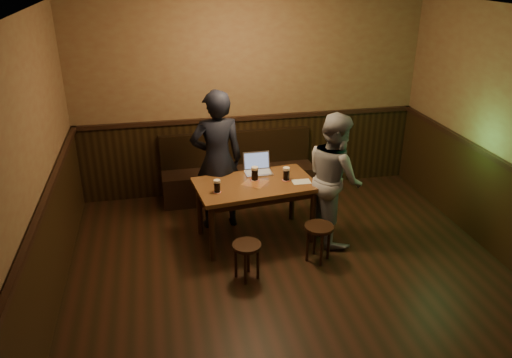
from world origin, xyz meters
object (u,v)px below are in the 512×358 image
object	(u,v)px
stool_left	(247,251)
person_grey	(334,178)
pint_right	(286,174)
person_suit	(217,160)
pub_table	(255,190)
stool_right	(319,233)
bench	(238,176)
laptop	(258,167)
pint_mid	(255,173)
pint_left	(217,186)

from	to	relation	value
stool_left	person_grey	distance (m)	1.46
pint_right	person_suit	bearing A→B (deg)	151.04
pub_table	stool_left	distance (m)	0.92
stool_right	bench	bearing A→B (deg)	108.08
bench	pint_right	size ratio (longest dim) A/B	13.14
stool_right	person_grey	world-z (taller)	person_grey
stool_right	laptop	world-z (taller)	laptop
stool_left	pint_mid	bearing A→B (deg)	73.16
stool_right	person_suit	world-z (taller)	person_suit
bench	pint_left	bearing A→B (deg)	-108.98
pint_left	pint_right	world-z (taller)	pint_right
pub_table	pint_left	xyz separation A→B (m)	(-0.48, -0.16, 0.18)
pub_table	person_suit	bearing A→B (deg)	125.08
bench	pint_right	world-z (taller)	bench
pub_table	person_suit	size ratio (longest dim) A/B	0.83
bench	stool_left	bearing A→B (deg)	-97.26
person_grey	bench	bearing A→B (deg)	29.61
bench	person_suit	distance (m)	1.08
pub_table	person_grey	distance (m)	0.97
stool_left	person_grey	size ratio (longest dim) A/B	0.26
stool_right	pint_right	bearing A→B (deg)	109.23
pint_right	laptop	xyz separation A→B (m)	(-0.29, 0.32, -0.02)
stool_left	person_suit	size ratio (longest dim) A/B	0.24
stool_right	pint_mid	xyz separation A→B (m)	(-0.60, 0.73, 0.49)
pint_mid	laptop	distance (m)	0.26
person_suit	pint_right	bearing A→B (deg)	147.72
pub_table	stool_left	world-z (taller)	pub_table
bench	stool_right	bearing A→B (deg)	-71.92
stool_left	stool_right	world-z (taller)	stool_right
stool_right	pint_left	distance (m)	1.29
stool_left	laptop	xyz separation A→B (m)	(0.36, 1.15, 0.48)
pint_mid	person_grey	xyz separation A→B (m)	(0.93, -0.25, -0.04)
bench	pint_mid	xyz separation A→B (m)	(0.01, -1.15, 0.54)
pint_left	pint_mid	distance (m)	0.55
pint_left	pint_right	xyz separation A→B (m)	(0.87, 0.17, 0.01)
laptop	person_suit	distance (m)	0.52
pint_mid	stool_right	bearing A→B (deg)	-50.36
pint_right	stool_right	bearing A→B (deg)	-70.77
pint_left	person_grey	bearing A→B (deg)	-0.07
pint_left	person_suit	bearing A→B (deg)	82.06
bench	stool_right	size ratio (longest dim) A/B	4.85
person_suit	person_grey	distance (m)	1.48
laptop	pub_table	bearing A→B (deg)	-106.97
laptop	person_grey	bearing A→B (deg)	-30.45
bench	laptop	xyz separation A→B (m)	(0.10, -0.91, 0.51)
bench	pint_right	xyz separation A→B (m)	(0.39, -1.24, 0.54)
stool_right	person_grey	bearing A→B (deg)	55.15
bench	pint_mid	bearing A→B (deg)	-89.38
bench	pint_left	xyz separation A→B (m)	(-0.48, -1.40, 0.53)
stool_left	laptop	size ratio (longest dim) A/B	1.27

